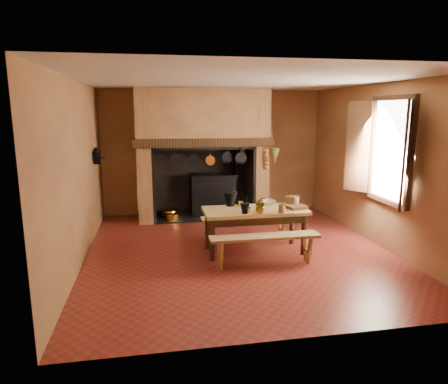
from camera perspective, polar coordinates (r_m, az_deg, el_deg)
name	(u,v)px	position (r m, az deg, el deg)	size (l,w,h in m)	color
floor	(238,250)	(6.89, 1.95, -8.30)	(5.50, 5.50, 0.00)	maroon
ceiling	(239,81)	(6.50, 2.13, 15.62)	(5.50, 5.50, 0.00)	silver
back_wall	(213,152)	(9.23, -1.59, 5.70)	(5.00, 0.02, 2.80)	olive
wall_left	(78,173)	(6.50, -20.08, 2.55)	(0.02, 5.50, 2.80)	olive
wall_right	(378,165)	(7.48, 21.14, 3.57)	(0.02, 5.50, 2.80)	olive
wall_front	(298,209)	(3.95, 10.51, -2.36)	(5.00, 0.02, 2.80)	olive
chimney_breast	(202,135)	(8.72, -3.14, 8.07)	(2.95, 0.96, 2.80)	olive
iron_range	(213,194)	(9.07, -1.54, -0.26)	(1.12, 0.55, 1.60)	black
hearth_pans	(170,215)	(8.84, -7.78, -3.26)	(0.51, 0.62, 0.20)	#B6902A
hanging_pans	(204,159)	(8.26, -2.94, 4.73)	(1.92, 0.29, 0.27)	black
onion_string	(266,159)	(8.52, 6.08, 4.68)	(0.12, 0.10, 0.46)	#AC4A1F
herb_bunch	(275,157)	(8.57, 7.24, 5.03)	(0.20, 0.20, 0.35)	olive
window	(384,151)	(7.03, 21.94, 5.52)	(0.39, 1.75, 1.76)	white
wall_coffee_mill	(97,155)	(7.99, -17.73, 5.10)	(0.23, 0.16, 0.31)	black
work_table	(255,216)	(6.66, 4.43, -3.41)	(1.70, 0.76, 0.74)	#A9894D
bench_front	(265,243)	(6.17, 5.84, -7.24)	(1.69, 0.30, 0.48)	#A9894D
bench_back	(247,222)	(7.27, 3.25, -4.36)	(1.64, 0.29, 0.46)	#A9894D
mortar_large	(230,198)	(6.80, 0.90, -0.89)	(0.24, 0.24, 0.41)	black
mortar_small	(245,208)	(6.32, 2.99, -2.23)	(0.17, 0.17, 0.28)	black
coffee_grinder	(260,205)	(6.59, 5.14, -1.87)	(0.18, 0.15, 0.20)	#351E11
brass_mug_a	(248,210)	(6.41, 3.47, -2.54)	(0.07, 0.07, 0.08)	#B6902A
brass_mug_b	(240,203)	(6.81, 2.32, -1.63)	(0.08, 0.08, 0.09)	#B6902A
mixing_bowl	(267,202)	(6.98, 6.16, -1.47)	(0.29, 0.29, 0.07)	#B7B28D
stoneware_crock	(282,208)	(6.44, 8.24, -2.34)	(0.11, 0.11, 0.13)	brown
glass_jar	(296,202)	(6.93, 10.29, -1.40)	(0.08, 0.08, 0.14)	beige
wicker_basket	(293,199)	(7.09, 9.78, -1.06)	(0.26, 0.21, 0.22)	#442214
wooden_tray	(297,207)	(6.73, 10.40, -2.16)	(0.31, 0.22, 0.05)	#351E11
brass_cup	(260,210)	(6.34, 5.20, -2.60)	(0.14, 0.14, 0.11)	#B6902A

